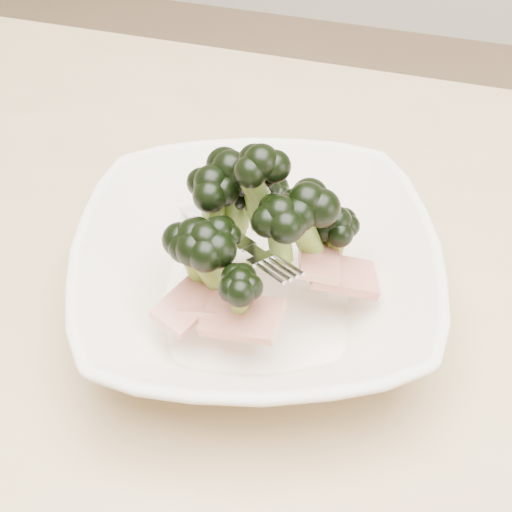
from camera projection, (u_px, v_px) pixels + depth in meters
The scene contains 2 objects.
dining_table at pixel (312, 447), 0.55m from camera, with size 1.20×0.80×0.75m.
broccoli_dish at pixel (255, 265), 0.50m from camera, with size 0.31×0.31×0.13m.
Camera 1 is at (0.04, -0.29, 1.14)m, focal length 50.00 mm.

